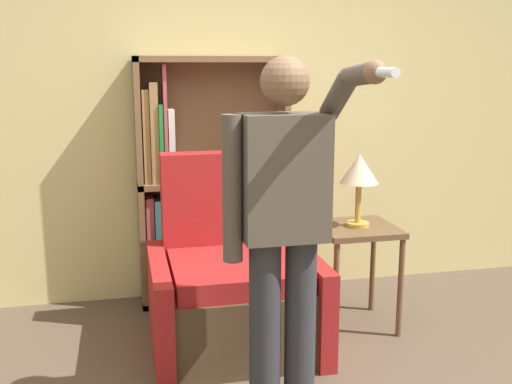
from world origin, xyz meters
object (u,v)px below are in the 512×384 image
object	(u,v)px
bookcase	(194,190)
person_standing	(284,222)
armchair	(233,287)
side_table	(357,243)
table_lamp	(359,172)

from	to	relation	value
bookcase	person_standing	bearing A→B (deg)	-82.03
bookcase	armchair	distance (m)	0.89
bookcase	side_table	world-z (taller)	bookcase
armchair	side_table	world-z (taller)	armchair
armchair	table_lamp	bearing A→B (deg)	4.65
side_table	table_lamp	distance (m)	0.46
bookcase	table_lamp	xyz separation A→B (m)	(0.96, -0.68, 0.21)
bookcase	side_table	distance (m)	1.20
person_standing	table_lamp	world-z (taller)	person_standing
table_lamp	person_standing	bearing A→B (deg)	-129.09
bookcase	table_lamp	bearing A→B (deg)	-35.48
bookcase	person_standing	world-z (taller)	bookcase
bookcase	side_table	bearing A→B (deg)	-35.48
armchair	bookcase	bearing A→B (deg)	100.18
armchair	side_table	bearing A→B (deg)	4.65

